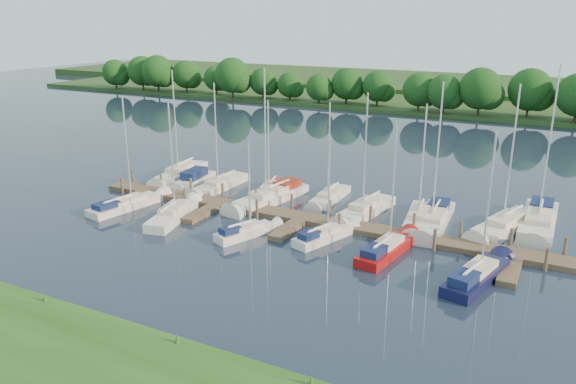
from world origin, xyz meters
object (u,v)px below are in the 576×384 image
at_px(sailboat_s_2, 246,232).
at_px(motorboat, 193,181).
at_px(sailboat_n_0, 180,175).
at_px(sailboat_n_5, 329,198).
at_px(dock, 300,221).

bearing_deg(sailboat_s_2, motorboat, 164.17).
distance_m(sailboat_n_0, sailboat_s_2, 17.65).
xyz_separation_m(motorboat, sailboat_n_5, (13.82, 1.27, -0.09)).
bearing_deg(dock, sailboat_n_5, 91.08).
relative_size(sailboat_n_0, sailboat_n_5, 1.24).
xyz_separation_m(motorboat, sailboat_s_2, (11.58, -9.20, -0.04)).
relative_size(sailboat_n_0, motorboat, 1.77).
xyz_separation_m(dock, motorboat, (-13.94, 4.86, 0.16)).
relative_size(motorboat, sailboat_s_2, 0.85).
height_order(dock, sailboat_s_2, sailboat_s_2).
xyz_separation_m(sailboat_n_0, motorboat, (2.63, -1.28, 0.07)).
relative_size(dock, motorboat, 6.27).
distance_m(sailboat_n_5, sailboat_s_2, 10.70).
bearing_deg(sailboat_n_0, motorboat, 146.58).
bearing_deg(sailboat_s_2, sailboat_n_0, 166.23).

